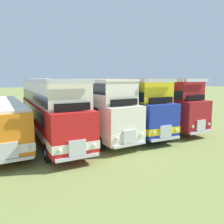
{
  "coord_description": "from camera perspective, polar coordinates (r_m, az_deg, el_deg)",
  "views": [
    {
      "loc": [
        -4.98,
        -16.34,
        4.58
      ],
      "look_at": [
        3.67,
        0.42,
        1.68
      ],
      "focal_mm": 35.8,
      "sensor_mm": 36.0,
      "label": 1
    }
  ],
  "objects": [
    {
      "name": "bus_fourth_in_row",
      "position": [
        17.71,
        -5.28,
        1.87
      ],
      "size": [
        3.11,
        10.54,
        4.49
      ],
      "color": "silver",
      "rests_on": "ground"
    },
    {
      "name": "bus_fifth_in_row",
      "position": [
        18.98,
        4.02,
        2.0
      ],
      "size": [
        2.84,
        10.06,
        4.52
      ],
      "color": "#1E339E",
      "rests_on": "ground"
    },
    {
      "name": "bus_second_in_row",
      "position": [
        16.92,
        -26.37,
        -1.79
      ],
      "size": [
        2.82,
        10.5,
        2.99
      ],
      "color": "orange",
      "rests_on": "ground"
    },
    {
      "name": "ground_plane",
      "position": [
        17.68,
        -10.05,
        -6.4
      ],
      "size": [
        200.0,
        200.0,
        0.0
      ],
      "primitive_type": "plane",
      "color": "olive"
    },
    {
      "name": "rope_fence_line",
      "position": [
        27.48,
        -16.56,
        0.18
      ],
      "size": [
        22.15,
        0.08,
        1.05
      ],
      "color": "#8C704C",
      "rests_on": "ground"
    },
    {
      "name": "bus_sixth_in_row",
      "position": [
        21.19,
        10.78,
        2.58
      ],
      "size": [
        3.03,
        10.45,
        4.52
      ],
      "color": "maroon",
      "rests_on": "ground"
    },
    {
      "name": "bus_third_in_row",
      "position": [
        16.63,
        -15.35,
        0.77
      ],
      "size": [
        2.66,
        11.38,
        4.52
      ],
      "color": "red",
      "rests_on": "ground"
    }
  ]
}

